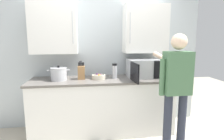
{
  "coord_description": "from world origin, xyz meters",
  "views": [
    {
      "loc": [
        -0.26,
        -2.2,
        1.54
      ],
      "look_at": [
        0.15,
        0.72,
        1.05
      ],
      "focal_mm": 30.0,
      "sensor_mm": 36.0,
      "label": 1
    }
  ],
  "objects_px": {
    "knife_block": "(81,72)",
    "person_figure": "(176,84)",
    "microwave_oven": "(142,68)",
    "thermos_flask": "(115,71)",
    "fruit_bowl": "(99,77)",
    "stock_pot": "(59,74)"
  },
  "relations": [
    {
      "from": "stock_pot",
      "to": "knife_block",
      "type": "distance_m",
      "value": 0.35
    },
    {
      "from": "knife_block",
      "to": "person_figure",
      "type": "height_order",
      "value": "person_figure"
    },
    {
      "from": "stock_pot",
      "to": "person_figure",
      "type": "bearing_deg",
      "value": -25.49
    },
    {
      "from": "microwave_oven",
      "to": "knife_block",
      "type": "xyz_separation_m",
      "value": [
        -1.01,
        0.0,
        -0.04
      ]
    },
    {
      "from": "microwave_oven",
      "to": "person_figure",
      "type": "distance_m",
      "value": 0.82
    },
    {
      "from": "microwave_oven",
      "to": "person_figure",
      "type": "relative_size",
      "value": 0.48
    },
    {
      "from": "stock_pot",
      "to": "fruit_bowl",
      "type": "bearing_deg",
      "value": -0.54
    },
    {
      "from": "person_figure",
      "to": "microwave_oven",
      "type": "bearing_deg",
      "value": 105.62
    },
    {
      "from": "stock_pot",
      "to": "thermos_flask",
      "type": "height_order",
      "value": "thermos_flask"
    },
    {
      "from": "knife_block",
      "to": "stock_pot",
      "type": "bearing_deg",
      "value": -173.65
    },
    {
      "from": "knife_block",
      "to": "person_figure",
      "type": "distance_m",
      "value": 1.46
    },
    {
      "from": "microwave_oven",
      "to": "fruit_bowl",
      "type": "relative_size",
      "value": 3.51
    },
    {
      "from": "person_figure",
      "to": "knife_block",
      "type": "bearing_deg",
      "value": 147.2
    },
    {
      "from": "stock_pot",
      "to": "thermos_flask",
      "type": "relative_size",
      "value": 1.43
    },
    {
      "from": "microwave_oven",
      "to": "thermos_flask",
      "type": "bearing_deg",
      "value": -176.87
    },
    {
      "from": "stock_pot",
      "to": "microwave_oven",
      "type": "bearing_deg",
      "value": 1.46
    },
    {
      "from": "thermos_flask",
      "to": "knife_block",
      "type": "bearing_deg",
      "value": 176.81
    },
    {
      "from": "fruit_bowl",
      "to": "knife_block",
      "type": "height_order",
      "value": "knife_block"
    },
    {
      "from": "fruit_bowl",
      "to": "knife_block",
      "type": "distance_m",
      "value": 0.29
    },
    {
      "from": "fruit_bowl",
      "to": "thermos_flask",
      "type": "height_order",
      "value": "thermos_flask"
    },
    {
      "from": "stock_pot",
      "to": "person_figure",
      "type": "height_order",
      "value": "person_figure"
    },
    {
      "from": "fruit_bowl",
      "to": "thermos_flask",
      "type": "distance_m",
      "value": 0.28
    }
  ]
}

